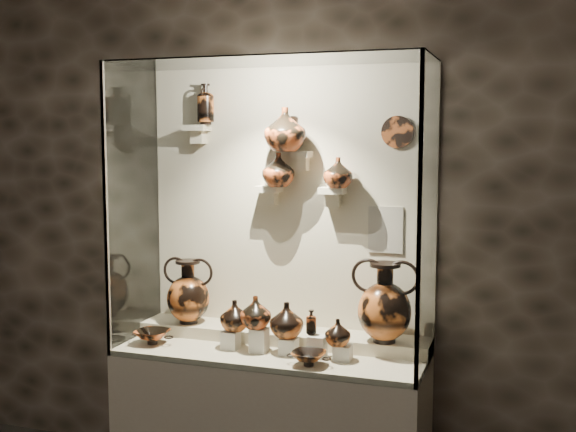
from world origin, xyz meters
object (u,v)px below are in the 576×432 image
Objects in this scene: jug_e at (338,332)px; jug_b at (256,312)px; lekythos_small at (311,321)px; ovoid_vase_b at (285,129)px; lekythos_tall at (206,102)px; jug_c at (287,320)px; ovoid_vase_c at (338,173)px; kylix_left at (153,335)px; kylix_right at (309,357)px; amphora_left at (188,291)px; jug_a at (235,316)px; amphora_right at (385,302)px; ovoid_vase_a at (278,170)px.

jug_b is at bearing 171.66° from jug_e.
lekythos_small is 1.06m from ovoid_vase_b.
jug_e is at bearing -2.15° from lekythos_tall.
jug_c is 1.13× the size of ovoid_vase_c.
kylix_left is 1.39m from ovoid_vase_c.
kylix_right is 1.34× the size of ovoid_vase_c.
jug_a is at bearing -46.84° from amphora_left.
jug_a is 1.25m from lekythos_tall.
jug_e is at bearing -145.18° from amphora_right.
kylix_right is 1.59m from lekythos_tall.
jug_a is 0.96× the size of jug_b.
lekythos_small reaches higher than kylix_left.
ovoid_vase_a is (0.54, 0.06, 0.72)m from amphora_left.
lekythos_tall is 1.58× the size of ovoid_vase_c.
amphora_right is 2.44× the size of jug_b.
jug_e is 0.63× the size of kylix_right.
kylix_right is at bearing -102.86° from ovoid_vase_c.
jug_e is at bearing -33.53° from amphora_left.
jug_a is 0.89× the size of jug_c.
jug_b is 0.73× the size of kylix_left.
jug_e is at bearing -15.74° from ovoid_vase_b.
ovoid_vase_b is at bearing -18.26° from amphora_left.
lekythos_tall is at bearing 78.35° from kylix_left.
ovoid_vase_c reaches higher than lekythos_small.
amphora_left reaches higher than jug_b.
amphora_left reaches higher than jug_a.
kylix_left is at bearing -175.67° from ovoid_vase_a.
jug_c is at bearing -82.22° from ovoid_vase_a.
kylix_left is at bearing 175.54° from jug_e.
kylix_left is 1.45× the size of ovoid_vase_c.
ovoid_vase_b is at bearing 77.47° from jug_b.
kylix_right is (0.85, -0.33, -0.21)m from amphora_left.
jug_c is at bearing -8.57° from jug_a.
ovoid_vase_b is (0.51, -0.06, -0.16)m from lekythos_tall.
lekythos_tall reaches higher than ovoid_vase_a.
lekythos_small is (-0.36, -0.16, -0.09)m from amphora_right.
jug_e is 0.58× the size of ovoid_vase_b.
kylix_right is at bearing -27.15° from jug_a.
amphora_left is 2.13× the size of jug_b.
ovoid_vase_c is (0.99, 0.32, 0.92)m from kylix_left.
amphora_right is 1.79× the size of ovoid_vase_b.
lekythos_tall reaches higher than ovoid_vase_b.
lekythos_small is at bearing -34.39° from amphora_left.
jug_e is 0.97m from ovoid_vase_a.
jug_a is 0.76× the size of kylix_right.
lekythos_tall is (0.08, 0.10, 1.11)m from amphora_left.
amphora_right is 1.62× the size of lekythos_tall.
jug_a is at bearing -161.65° from ovoid_vase_c.
jug_a is 0.50m from kylix_left.
amphora_right is at bearing 11.22° from ovoid_vase_b.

